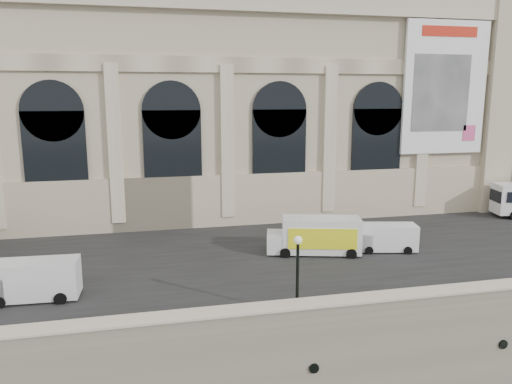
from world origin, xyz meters
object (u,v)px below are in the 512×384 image
van_c (382,238)px  van_b (27,281)px  lamp_right (297,276)px  box_truck (316,236)px

van_c → van_b: bearing=-170.8°
lamp_right → van_c: bearing=43.9°
van_b → van_c: 25.89m
box_truck → van_b: bearing=-167.0°
van_c → lamp_right: size_ratio=1.12×
van_c → box_truck: 5.44m
box_truck → lamp_right: (-4.79, -10.31, 0.86)m
box_truck → lamp_right: bearing=-114.9°
van_b → lamp_right: bearing=-20.2°
van_c → box_truck: (-5.41, 0.51, 0.35)m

